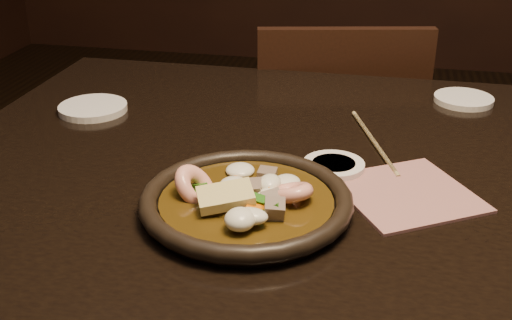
# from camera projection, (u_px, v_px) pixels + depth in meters

# --- Properties ---
(table) EXTENTS (1.60, 0.90, 0.75)m
(table) POSITION_uv_depth(u_px,v_px,m) (464.00, 229.00, 0.93)
(table) COLOR black
(table) RESTS_ON floor
(chair) EXTENTS (0.47, 0.47, 0.83)m
(chair) POSITION_uv_depth(u_px,v_px,m) (332.00, 167.00, 1.60)
(chair) COLOR black
(chair) RESTS_ON floor
(plate) EXTENTS (0.27, 0.27, 0.03)m
(plate) POSITION_uv_depth(u_px,v_px,m) (246.00, 202.00, 0.82)
(plate) COLOR black
(plate) RESTS_ON table
(stirfry) EXTENTS (0.20, 0.18, 0.06)m
(stirfry) POSITION_uv_depth(u_px,v_px,m) (247.00, 198.00, 0.81)
(stirfry) COLOR #38270A
(stirfry) RESTS_ON plate
(soy_dish) EXTENTS (0.09, 0.09, 0.01)m
(soy_dish) POSITION_uv_depth(u_px,v_px,m) (334.00, 166.00, 0.93)
(soy_dish) COLOR white
(soy_dish) RESTS_ON table
(saucer_left) EXTENTS (0.12, 0.12, 0.01)m
(saucer_left) POSITION_uv_depth(u_px,v_px,m) (93.00, 108.00, 1.14)
(saucer_left) COLOR white
(saucer_left) RESTS_ON table
(saucer_right) EXTENTS (0.11, 0.11, 0.01)m
(saucer_right) POSITION_uv_depth(u_px,v_px,m) (464.00, 99.00, 1.18)
(saucer_right) COLOR white
(saucer_right) RESTS_ON table
(chopsticks) EXTENTS (0.09, 0.24, 0.01)m
(chopsticks) POSITION_uv_depth(u_px,v_px,m) (374.00, 141.00, 1.01)
(chopsticks) COLOR tan
(chopsticks) RESTS_ON table
(napkin) EXTENTS (0.23, 0.23, 0.00)m
(napkin) POSITION_uv_depth(u_px,v_px,m) (406.00, 193.00, 0.86)
(napkin) COLOR #98605D
(napkin) RESTS_ON table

